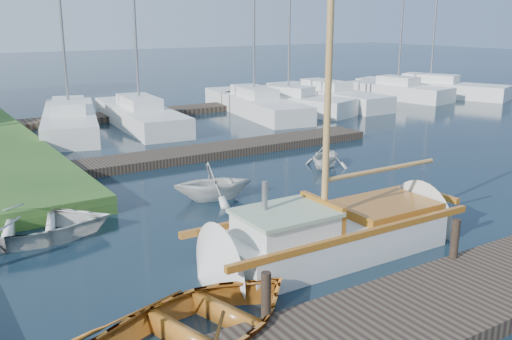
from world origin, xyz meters
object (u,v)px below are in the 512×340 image
tender_b (213,179)px  marina_boat_6 (398,90)px  tender_a (20,223)px  marina_boat_1 (140,114)px  marina_boat_7 (430,87)px  marina_boat_4 (288,101)px  marina_boat_0 (70,118)px  mooring_post_1 (266,296)px  tender_d (326,153)px  mooring_post_2 (455,239)px  sailboat (336,237)px  dinghy (198,319)px  marina_boat_5 (325,95)px  marina_boat_3 (254,102)px

tender_b → marina_boat_6: bearing=-43.3°
tender_a → marina_boat_1: 14.40m
marina_boat_7 → marina_boat_4: bearing=71.4°
marina_boat_0 → marina_boat_1: bearing=-84.6°
mooring_post_1 → tender_d: 10.97m
tender_b → marina_boat_7: (22.66, 12.02, -0.00)m
mooring_post_2 → sailboat: 2.44m
mooring_post_2 → marina_boat_4: 20.43m
tender_d → marina_boat_4: size_ratio=0.18×
marina_boat_6 → dinghy: bearing=119.1°
marina_boat_0 → marina_boat_5: (15.00, 0.25, -0.01)m
mooring_post_1 → sailboat: size_ratio=0.08×
mooring_post_1 → mooring_post_2: same height
marina_boat_1 → dinghy: bearing=165.7°
dinghy → marina_boat_0: (3.05, 18.76, 0.14)m
mooring_post_1 → marina_boat_4: bearing=53.5°
tender_b → marina_boat_4: marina_boat_4 is taller
tender_d → marina_boat_0: marina_boat_0 is taller
marina_boat_4 → mooring_post_1: bearing=124.2°
marina_boat_7 → marina_boat_5: bearing=64.9°
mooring_post_1 → dinghy: mooring_post_1 is taller
tender_d → marina_boat_0: (-5.60, 11.28, 0.07)m
mooring_post_1 → marina_boat_3: marina_boat_3 is taller
sailboat → tender_a: sailboat is taller
marina_boat_5 → marina_boat_7: size_ratio=0.77×
tender_b → marina_boat_1: (2.47, 11.87, -0.02)m
mooring_post_2 → marina_boat_5: bearing=57.1°
tender_a → marina_boat_3: (14.20, 12.43, 0.16)m
tender_a → marina_boat_4: (16.05, 11.87, 0.15)m
tender_b → marina_boat_4: (10.86, 11.55, -0.01)m
tender_a → marina_boat_4: size_ratio=0.40×
dinghy → marina_boat_1: (6.18, 18.25, 0.13)m
mooring_post_1 → sailboat: (3.17, 2.01, -0.36)m
tender_d → marina_boat_3: bearing=-52.1°
tender_a → marina_boat_6: size_ratio=0.42×
marina_boat_5 → marina_boat_0: bearing=91.0°
sailboat → tender_a: size_ratio=2.44×
tender_b → marina_boat_1: bearing=3.5°
mooring_post_2 → sailboat: bearing=123.5°
mooring_post_1 → tender_b: bearing=68.2°
marina_boat_1 → marina_boat_7: 20.19m
marina_boat_0 → dinghy: bearing=-174.4°
marina_boat_5 → marina_boat_6: 5.42m
sailboat → tender_a: 7.18m
tender_b → marina_boat_3: size_ratio=0.17×
dinghy → marina_boat_6: size_ratio=0.42×
mooring_post_2 → marina_boat_6: (17.93, 18.82, -0.13)m
marina_boat_0 → marina_boat_4: marina_boat_0 is taller
mooring_post_2 → marina_boat_4: marina_boat_4 is taller
marina_boat_1 → marina_boat_3: 6.54m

